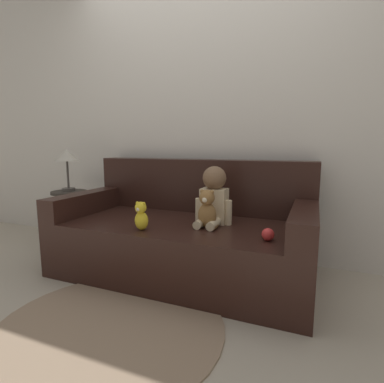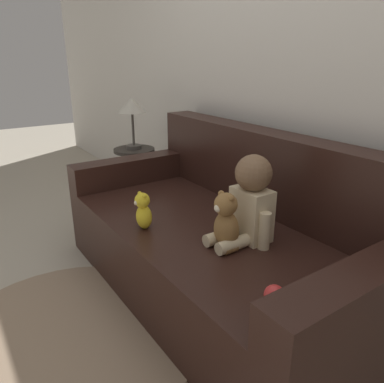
{
  "view_description": "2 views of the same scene",
  "coord_description": "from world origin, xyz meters",
  "px_view_note": "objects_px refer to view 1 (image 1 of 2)",
  "views": [
    {
      "loc": [
        0.9,
        -2.0,
        0.97
      ],
      "look_at": [
        0.08,
        -0.01,
        0.64
      ],
      "focal_mm": 28.0,
      "sensor_mm": 36.0,
      "label": 1
    },
    {
      "loc": [
        1.42,
        -1.11,
        1.24
      ],
      "look_at": [
        0.01,
        -0.14,
        0.62
      ],
      "focal_mm": 35.0,
      "sensor_mm": 36.0,
      "label": 2
    }
  ],
  "objects_px": {
    "toy_ball": "(268,234)",
    "teddy_bear_brown": "(207,210)",
    "side_table": "(68,173)",
    "person_baby": "(214,197)",
    "plush_toy_side": "(141,216)",
    "couch": "(186,234)"
  },
  "relations": [
    {
      "from": "teddy_bear_brown",
      "to": "person_baby",
      "type": "bearing_deg",
      "value": 89.83
    },
    {
      "from": "person_baby",
      "to": "teddy_bear_brown",
      "type": "xyz_separation_m",
      "value": [
        -0.0,
        -0.14,
        -0.07
      ]
    },
    {
      "from": "couch",
      "to": "person_baby",
      "type": "bearing_deg",
      "value": -8.34
    },
    {
      "from": "side_table",
      "to": "plush_toy_side",
      "type": "bearing_deg",
      "value": -23.95
    },
    {
      "from": "side_table",
      "to": "toy_ball",
      "type": "bearing_deg",
      "value": -11.8
    },
    {
      "from": "person_baby",
      "to": "side_table",
      "type": "relative_size",
      "value": 0.44
    },
    {
      "from": "person_baby",
      "to": "toy_ball",
      "type": "bearing_deg",
      "value": -31.77
    },
    {
      "from": "couch",
      "to": "side_table",
      "type": "xyz_separation_m",
      "value": [
        -1.26,
        0.1,
        0.42
      ]
    },
    {
      "from": "toy_ball",
      "to": "side_table",
      "type": "bearing_deg",
      "value": 168.2
    },
    {
      "from": "teddy_bear_brown",
      "to": "couch",
      "type": "bearing_deg",
      "value": 143.67
    },
    {
      "from": "toy_ball",
      "to": "teddy_bear_brown",
      "type": "bearing_deg",
      "value": 163.61
    },
    {
      "from": "person_baby",
      "to": "toy_ball",
      "type": "xyz_separation_m",
      "value": [
        0.43,
        -0.27,
        -0.15
      ]
    },
    {
      "from": "plush_toy_side",
      "to": "side_table",
      "type": "distance_m",
      "value": 1.23
    },
    {
      "from": "person_baby",
      "to": "side_table",
      "type": "bearing_deg",
      "value": 174.77
    },
    {
      "from": "plush_toy_side",
      "to": "teddy_bear_brown",
      "type": "bearing_deg",
      "value": 29.27
    },
    {
      "from": "couch",
      "to": "person_baby",
      "type": "xyz_separation_m",
      "value": [
        0.24,
        -0.03,
        0.31
      ]
    },
    {
      "from": "couch",
      "to": "person_baby",
      "type": "distance_m",
      "value": 0.39
    },
    {
      "from": "toy_ball",
      "to": "side_table",
      "type": "xyz_separation_m",
      "value": [
        -1.93,
        0.4,
        0.26
      ]
    },
    {
      "from": "couch",
      "to": "teddy_bear_brown",
      "type": "bearing_deg",
      "value": -36.33
    },
    {
      "from": "person_baby",
      "to": "plush_toy_side",
      "type": "bearing_deg",
      "value": -137.41
    },
    {
      "from": "teddy_bear_brown",
      "to": "toy_ball",
      "type": "relative_size",
      "value": 3.53
    },
    {
      "from": "person_baby",
      "to": "plush_toy_side",
      "type": "distance_m",
      "value": 0.54
    }
  ]
}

